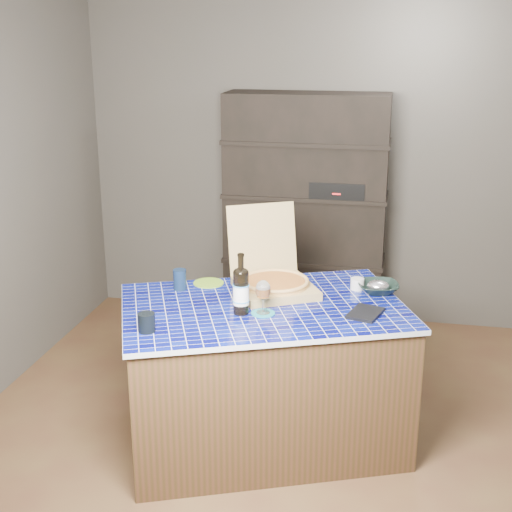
% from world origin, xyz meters
% --- Properties ---
extents(room, '(3.50, 3.50, 3.50)m').
position_xyz_m(room, '(0.00, 0.00, 1.25)').
color(room, brown).
rests_on(room, ground).
extents(shelving_unit, '(1.20, 0.41, 1.80)m').
position_xyz_m(shelving_unit, '(0.00, 1.53, 0.90)').
color(shelving_unit, black).
rests_on(shelving_unit, floor).
extents(kitchen_island, '(1.75, 1.44, 0.82)m').
position_xyz_m(kitchen_island, '(0.01, -0.19, 0.41)').
color(kitchen_island, '#4A2D1D').
rests_on(kitchen_island, floor).
extents(pizza_box, '(0.60, 0.64, 0.45)m').
position_xyz_m(pizza_box, '(0.02, 0.04, 0.89)').
color(pizza_box, '#97814E').
rests_on(pizza_box, kitchen_island).
extents(mead_bottle, '(0.09, 0.09, 0.33)m').
position_xyz_m(mead_bottle, '(-0.08, -0.32, 0.95)').
color(mead_bottle, black).
rests_on(mead_bottle, kitchen_island).
extents(teal_trivet, '(0.12, 0.12, 0.01)m').
position_xyz_m(teal_trivet, '(0.03, -0.31, 0.83)').
color(teal_trivet, '#197683').
rests_on(teal_trivet, kitchen_island).
extents(wine_glass, '(0.08, 0.08, 0.18)m').
position_xyz_m(wine_glass, '(0.03, -0.31, 0.95)').
color(wine_glass, white).
rests_on(wine_glass, teal_trivet).
extents(tumbler, '(0.09, 0.09, 0.09)m').
position_xyz_m(tumbler, '(-0.48, -0.65, 0.87)').
color(tumbler, black).
rests_on(tumbler, kitchen_island).
extents(dvd_case, '(0.20, 0.24, 0.02)m').
position_xyz_m(dvd_case, '(0.56, -0.21, 0.83)').
color(dvd_case, black).
rests_on(dvd_case, kitchen_island).
extents(bowl, '(0.27, 0.27, 0.06)m').
position_xyz_m(bowl, '(0.61, 0.13, 0.85)').
color(bowl, black).
rests_on(bowl, kitchen_island).
extents(foil_contents, '(0.13, 0.10, 0.06)m').
position_xyz_m(foil_contents, '(0.61, 0.13, 0.86)').
color(foil_contents, silver).
rests_on(foil_contents, bowl).
extents(white_jar, '(0.08, 0.08, 0.07)m').
position_xyz_m(white_jar, '(0.49, 0.16, 0.86)').
color(white_jar, silver).
rests_on(white_jar, kitchen_island).
extents(navy_cup, '(0.07, 0.07, 0.12)m').
position_xyz_m(navy_cup, '(-0.50, -0.04, 0.88)').
color(navy_cup, '#0D1B32').
rests_on(navy_cup, kitchen_island).
extents(green_trivet, '(0.18, 0.18, 0.01)m').
position_xyz_m(green_trivet, '(-0.37, 0.08, 0.83)').
color(green_trivet, '#6DA022').
rests_on(green_trivet, kitchen_island).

